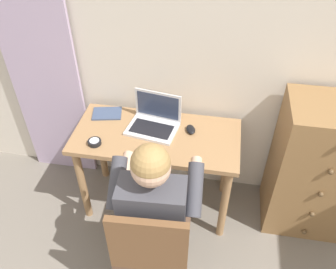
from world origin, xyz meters
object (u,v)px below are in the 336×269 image
(notebook_pad, at_px, (107,113))
(person_seated, at_px, (156,201))
(chair, at_px, (152,246))
(laptop, at_px, (154,121))
(computer_mouse, at_px, (191,129))
(desk, at_px, (157,147))
(desk_clock, at_px, (95,142))
(dresser, at_px, (316,168))

(notebook_pad, bearing_deg, person_seated, -66.09)
(chair, height_order, laptop, laptop)
(person_seated, bearing_deg, laptop, 102.21)
(chair, distance_m, computer_mouse, 0.84)
(desk, relative_size, laptop, 3.06)
(desk, xyz_separation_m, laptop, (-0.03, 0.09, 0.17))
(computer_mouse, distance_m, desk_clock, 0.66)
(notebook_pad, bearing_deg, laptop, -24.23)
(computer_mouse, xyz_separation_m, desk_clock, (-0.62, -0.24, -0.00))
(laptop, height_order, notebook_pad, laptop)
(person_seated, bearing_deg, notebook_pad, 126.00)
(laptop, bearing_deg, dresser, -1.19)
(dresser, relative_size, person_seated, 0.87)
(dresser, bearing_deg, desk, -176.86)
(laptop, distance_m, computer_mouse, 0.26)
(dresser, bearing_deg, chair, -142.34)
(dresser, distance_m, computer_mouse, 0.92)
(desk, relative_size, desk_clock, 12.80)
(person_seated, xyz_separation_m, desk_clock, (-0.49, 0.37, 0.06))
(dresser, relative_size, notebook_pad, 5.05)
(desk_clock, bearing_deg, chair, -47.81)
(desk, relative_size, dresser, 1.09)
(laptop, xyz_separation_m, desk_clock, (-0.36, -0.25, -0.04))
(notebook_pad, bearing_deg, desk_clock, -99.12)
(desk, xyz_separation_m, chair, (0.11, -0.72, -0.10))
(laptop, bearing_deg, notebook_pad, 167.86)
(chair, bearing_deg, desk_clock, 132.19)
(dresser, height_order, computer_mouse, dresser)
(person_seated, xyz_separation_m, notebook_pad, (-0.51, 0.70, 0.05))
(dresser, height_order, desk_clock, dresser)
(dresser, bearing_deg, computer_mouse, 179.01)
(chair, distance_m, laptop, 0.86)
(laptop, bearing_deg, desk, -70.24)
(desk, height_order, dresser, dresser)
(chair, bearing_deg, computer_mouse, 81.66)
(chair, height_order, person_seated, person_seated)
(person_seated, bearing_deg, dresser, 30.27)
(person_seated, xyz_separation_m, computer_mouse, (0.13, 0.61, 0.06))
(computer_mouse, bearing_deg, desk, 179.18)
(computer_mouse, bearing_deg, notebook_pad, 152.71)
(computer_mouse, bearing_deg, laptop, 158.82)
(computer_mouse, relative_size, notebook_pad, 0.48)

